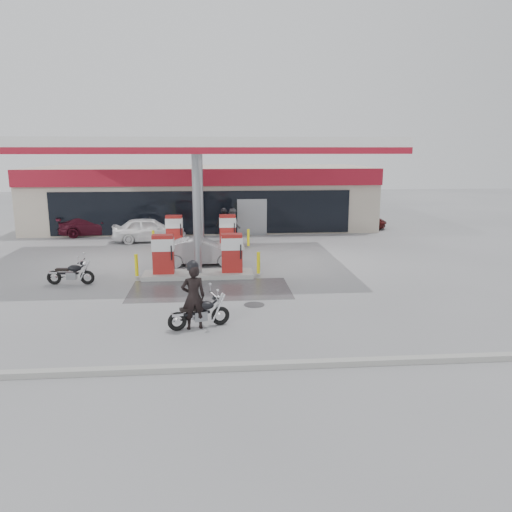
{
  "coord_description": "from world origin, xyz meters",
  "views": [
    {
      "loc": [
        0.68,
        -18.13,
        5.2
      ],
      "look_at": [
        2.25,
        0.3,
        1.2
      ],
      "focal_mm": 35.0,
      "sensor_mm": 36.0,
      "label": 1
    }
  ],
  "objects_px": {
    "sedan_white": "(149,230)",
    "parked_motorcycle": "(71,274)",
    "hatchback_silver": "(201,252)",
    "pump_island_far": "(201,235)",
    "main_motorcycle": "(200,314)",
    "parked_car_left": "(95,225)",
    "parked_car_right": "(355,220)",
    "biker_main": "(193,297)",
    "pump_island_near": "(198,260)",
    "attendant": "(233,226)",
    "biker_walking": "(224,225)"
  },
  "relations": [
    {
      "from": "sedan_white",
      "to": "parked_motorcycle",
      "type": "bearing_deg",
      "value": 162.1
    },
    {
      "from": "hatchback_silver",
      "to": "sedan_white",
      "type": "bearing_deg",
      "value": 26.37
    },
    {
      "from": "pump_island_far",
      "to": "hatchback_silver",
      "type": "xyz_separation_m",
      "value": [
        0.07,
        -3.8,
        -0.11
      ]
    },
    {
      "from": "parked_motorcycle",
      "to": "sedan_white",
      "type": "height_order",
      "value": "sedan_white"
    },
    {
      "from": "main_motorcycle",
      "to": "parked_car_left",
      "type": "distance_m",
      "value": 17.98
    },
    {
      "from": "pump_island_far",
      "to": "parked_car_right",
      "type": "relative_size",
      "value": 1.24
    },
    {
      "from": "biker_main",
      "to": "parked_motorcycle",
      "type": "bearing_deg",
      "value": -59.15
    },
    {
      "from": "pump_island_near",
      "to": "parked_motorcycle",
      "type": "relative_size",
      "value": 2.77
    },
    {
      "from": "pump_island_far",
      "to": "parked_motorcycle",
      "type": "height_order",
      "value": "pump_island_far"
    },
    {
      "from": "pump_island_near",
      "to": "sedan_white",
      "type": "xyz_separation_m",
      "value": [
        -2.99,
        8.2,
        -0.01
      ]
    },
    {
      "from": "pump_island_near",
      "to": "hatchback_silver",
      "type": "bearing_deg",
      "value": 88.12
    },
    {
      "from": "parked_car_right",
      "to": "hatchback_silver",
      "type": "bearing_deg",
      "value": 147.26
    },
    {
      "from": "sedan_white",
      "to": "attendant",
      "type": "distance_m",
      "value": 4.86
    },
    {
      "from": "pump_island_far",
      "to": "parked_car_left",
      "type": "xyz_separation_m",
      "value": [
        -6.55,
        4.61,
        -0.09
      ]
    },
    {
      "from": "pump_island_near",
      "to": "biker_main",
      "type": "height_order",
      "value": "biker_main"
    },
    {
      "from": "sedan_white",
      "to": "parked_car_right",
      "type": "distance_m",
      "value": 13.54
    },
    {
      "from": "attendant",
      "to": "hatchback_silver",
      "type": "distance_m",
      "value": 5.16
    },
    {
      "from": "parked_car_left",
      "to": "biker_walking",
      "type": "relative_size",
      "value": 2.4
    },
    {
      "from": "sedan_white",
      "to": "attendant",
      "type": "height_order",
      "value": "attendant"
    },
    {
      "from": "pump_island_far",
      "to": "biker_main",
      "type": "distance_m",
      "value": 12.1
    },
    {
      "from": "pump_island_near",
      "to": "parked_motorcycle",
      "type": "height_order",
      "value": "pump_island_near"
    },
    {
      "from": "parked_motorcycle",
      "to": "hatchback_silver",
      "type": "bearing_deg",
      "value": 35.04
    },
    {
      "from": "attendant",
      "to": "pump_island_near",
      "type": "bearing_deg",
      "value": 142.27
    },
    {
      "from": "biker_main",
      "to": "sedan_white",
      "type": "distance_m",
      "value": 14.62
    },
    {
      "from": "hatchback_silver",
      "to": "parked_car_right",
      "type": "relative_size",
      "value": 0.89
    },
    {
      "from": "parked_motorcycle",
      "to": "parked_car_right",
      "type": "bearing_deg",
      "value": 44.55
    },
    {
      "from": "parked_car_left",
      "to": "biker_main",
      "type": "bearing_deg",
      "value": -169.9
    },
    {
      "from": "parked_car_right",
      "to": "parked_car_left",
      "type": "bearing_deg",
      "value": 107.44
    },
    {
      "from": "parked_car_left",
      "to": "pump_island_far",
      "type": "bearing_deg",
      "value": -136.57
    },
    {
      "from": "biker_main",
      "to": "parked_car_left",
      "type": "distance_m",
      "value": 17.97
    },
    {
      "from": "sedan_white",
      "to": "attendant",
      "type": "bearing_deg",
      "value": -109.51
    },
    {
      "from": "sedan_white",
      "to": "hatchback_silver",
      "type": "distance_m",
      "value": 6.74
    },
    {
      "from": "biker_walking",
      "to": "parked_car_right",
      "type": "bearing_deg",
      "value": -8.67
    },
    {
      "from": "main_motorcycle",
      "to": "sedan_white",
      "type": "xyz_separation_m",
      "value": [
        -3.22,
        14.24,
        0.26
      ]
    },
    {
      "from": "pump_island_near",
      "to": "parked_car_right",
      "type": "relative_size",
      "value": 1.24
    },
    {
      "from": "biker_main",
      "to": "parked_car_left",
      "type": "relative_size",
      "value": 0.46
    },
    {
      "from": "main_motorcycle",
      "to": "attendant",
      "type": "height_order",
      "value": "attendant"
    },
    {
      "from": "biker_walking",
      "to": "pump_island_far",
      "type": "bearing_deg",
      "value": -151.81
    },
    {
      "from": "parked_motorcycle",
      "to": "parked_car_left",
      "type": "height_order",
      "value": "parked_car_left"
    },
    {
      "from": "parked_motorcycle",
      "to": "hatchback_silver",
      "type": "xyz_separation_m",
      "value": [
        4.96,
        3.0,
        0.18
      ]
    },
    {
      "from": "sedan_white",
      "to": "hatchback_silver",
      "type": "xyz_separation_m",
      "value": [
        3.06,
        -6.0,
        -0.09
      ]
    },
    {
      "from": "biker_main",
      "to": "parked_car_right",
      "type": "height_order",
      "value": "biker_main"
    },
    {
      "from": "pump_island_near",
      "to": "biker_walking",
      "type": "distance_m",
      "value": 8.3
    },
    {
      "from": "attendant",
      "to": "sedan_white",
      "type": "bearing_deg",
      "value": 52.49
    },
    {
      "from": "hatchback_silver",
      "to": "biker_walking",
      "type": "height_order",
      "value": "biker_walking"
    },
    {
      "from": "attendant",
      "to": "parked_car_left",
      "type": "bearing_deg",
      "value": 42.82
    },
    {
      "from": "hatchback_silver",
      "to": "biker_main",
      "type": "bearing_deg",
      "value": 179.14
    },
    {
      "from": "pump_island_far",
      "to": "sedan_white",
      "type": "xyz_separation_m",
      "value": [
        -2.99,
        2.2,
        -0.01
      ]
    },
    {
      "from": "parked_car_right",
      "to": "pump_island_near",
      "type": "bearing_deg",
      "value": 152.83
    },
    {
      "from": "parked_car_right",
      "to": "biker_walking",
      "type": "height_order",
      "value": "biker_walking"
    }
  ]
}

